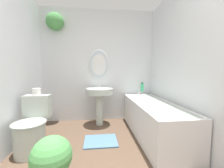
{
  "coord_description": "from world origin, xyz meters",
  "views": [
    {
      "loc": [
        -0.06,
        -0.41,
        1.09
      ],
      "look_at": [
        0.18,
        1.63,
        0.9
      ],
      "focal_mm": 22.0,
      "sensor_mm": 36.0,
      "label": 1
    }
  ],
  "objects_px": {
    "pedestal_sink": "(100,97)",
    "shampoo_bottle": "(142,87)",
    "toilet": "(32,129)",
    "toilet_paper_roll": "(37,92)",
    "potted_plant": "(52,160)",
    "bathtub": "(153,118)"
  },
  "relations": [
    {
      "from": "toilet",
      "to": "toilet_paper_roll",
      "type": "distance_m",
      "value": 0.53
    },
    {
      "from": "shampoo_bottle",
      "to": "potted_plant",
      "type": "distance_m",
      "value": 2.21
    },
    {
      "from": "shampoo_bottle",
      "to": "pedestal_sink",
      "type": "bearing_deg",
      "value": -171.21
    },
    {
      "from": "bathtub",
      "to": "pedestal_sink",
      "type": "bearing_deg",
      "value": 146.13
    },
    {
      "from": "pedestal_sink",
      "to": "toilet_paper_roll",
      "type": "distance_m",
      "value": 1.14
    },
    {
      "from": "pedestal_sink",
      "to": "potted_plant",
      "type": "height_order",
      "value": "pedestal_sink"
    },
    {
      "from": "shampoo_bottle",
      "to": "potted_plant",
      "type": "bearing_deg",
      "value": -130.28
    },
    {
      "from": "pedestal_sink",
      "to": "toilet_paper_roll",
      "type": "xyz_separation_m",
      "value": [
        -0.93,
        -0.62,
        0.21
      ]
    },
    {
      "from": "toilet",
      "to": "pedestal_sink",
      "type": "xyz_separation_m",
      "value": [
        0.93,
        0.82,
        0.28
      ]
    },
    {
      "from": "pedestal_sink",
      "to": "shampoo_bottle",
      "type": "bearing_deg",
      "value": 8.79
    },
    {
      "from": "bathtub",
      "to": "shampoo_bottle",
      "type": "height_order",
      "value": "shampoo_bottle"
    },
    {
      "from": "potted_plant",
      "to": "bathtub",
      "type": "bearing_deg",
      "value": 34.44
    },
    {
      "from": "shampoo_bottle",
      "to": "toilet_paper_roll",
      "type": "relative_size",
      "value": 1.77
    },
    {
      "from": "bathtub",
      "to": "potted_plant",
      "type": "distance_m",
      "value": 1.62
    },
    {
      "from": "pedestal_sink",
      "to": "toilet",
      "type": "bearing_deg",
      "value": -138.66
    },
    {
      "from": "potted_plant",
      "to": "toilet_paper_roll",
      "type": "xyz_separation_m",
      "value": [
        -0.47,
        0.89,
        0.49
      ]
    },
    {
      "from": "potted_plant",
      "to": "shampoo_bottle",
      "type": "bearing_deg",
      "value": 49.72
    },
    {
      "from": "toilet",
      "to": "shampoo_bottle",
      "type": "bearing_deg",
      "value": 27.4
    },
    {
      "from": "toilet",
      "to": "toilet_paper_roll",
      "type": "xyz_separation_m",
      "value": [
        0.0,
        0.21,
        0.49
      ]
    },
    {
      "from": "toilet",
      "to": "shampoo_bottle",
      "type": "height_order",
      "value": "shampoo_bottle"
    },
    {
      "from": "pedestal_sink",
      "to": "toilet_paper_roll",
      "type": "bearing_deg",
      "value": -146.64
    },
    {
      "from": "pedestal_sink",
      "to": "toilet_paper_roll",
      "type": "height_order",
      "value": "pedestal_sink"
    }
  ]
}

